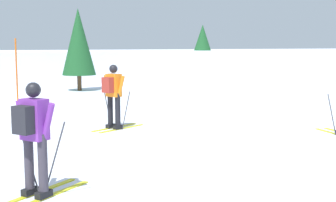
# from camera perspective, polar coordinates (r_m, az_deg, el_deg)

# --- Properties ---
(ground_plane) EXTENTS (120.00, 120.00, 0.00)m
(ground_plane) POSITION_cam_1_polar(r_m,az_deg,el_deg) (9.60, 3.38, -6.64)
(ground_plane) COLOR silver
(far_snow_ridge) EXTENTS (80.00, 8.03, 1.79)m
(far_snow_ridge) POSITION_cam_1_polar(r_m,az_deg,el_deg) (30.56, -13.01, 4.29)
(far_snow_ridge) COLOR silver
(far_snow_ridge) RESTS_ON ground
(skier_purple) EXTENTS (1.46, 1.31, 1.71)m
(skier_purple) POSITION_cam_1_polar(r_m,az_deg,el_deg) (7.10, -16.01, -3.89)
(skier_purple) COLOR gold
(skier_purple) RESTS_ON ground
(skier_orange) EXTENTS (1.56, 1.13, 1.71)m
(skier_orange) POSITION_cam_1_polar(r_m,az_deg,el_deg) (12.41, -6.68, 0.92)
(skier_orange) COLOR gold
(skier_orange) RESTS_ON ground
(trail_marker_pole) EXTENTS (0.06, 0.06, 2.44)m
(trail_marker_pole) POSITION_cam_1_polar(r_m,az_deg,el_deg) (17.80, -17.92, 3.33)
(trail_marker_pole) COLOR #C65614
(trail_marker_pole) RESTS_ON ground
(conifer_far_left) EXTENTS (1.70, 1.70, 3.47)m
(conifer_far_left) POSITION_cam_1_polar(r_m,az_deg,el_deg) (30.97, 4.22, 6.84)
(conifer_far_left) COLOR #513823
(conifer_far_left) RESTS_ON ground
(conifer_far_right) EXTENTS (1.61, 1.61, 3.92)m
(conifer_far_right) POSITION_cam_1_polar(r_m,az_deg,el_deg) (22.90, -10.83, 7.07)
(conifer_far_right) COLOR #513823
(conifer_far_right) RESTS_ON ground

